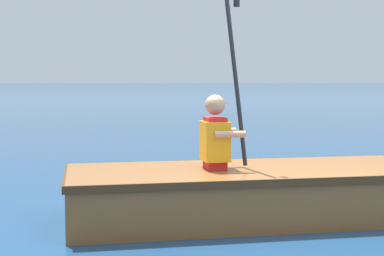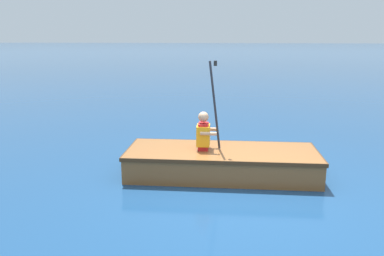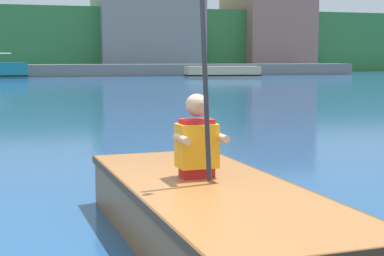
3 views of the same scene
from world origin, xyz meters
name	(u,v)px [view 3 (image 3 of 3)]	position (x,y,z in m)	size (l,w,h in m)	color
shoreline_ridge	(28,42)	(0.00, 61.37, 3.04)	(120.00, 20.00, 6.08)	#387A3D
waterfront_warehouse_left	(146,31)	(11.32, 54.83, 4.11)	(10.15, 9.98, 8.21)	gray
waterfront_office_block_center	(266,23)	(24.22, 54.78, 5.05)	(7.28, 10.52, 10.08)	#9E6B5B
marina_dock	(31,71)	(0.00, 41.51, 0.45)	(51.89, 2.40, 0.90)	slate
moored_boat_dock_west_end	(222,72)	(13.38, 37.06, 0.36)	(5.49, 2.41, 0.78)	#CCB789
rowboat_foreground	(214,213)	(0.78, 0.32, 0.25)	(1.33, 3.27, 0.44)	brown
person_paddler	(197,139)	(0.76, 0.66, 0.73)	(0.37, 0.40, 1.44)	red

